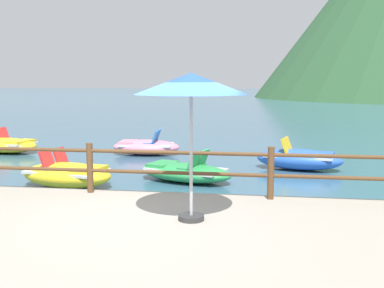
{
  "coord_description": "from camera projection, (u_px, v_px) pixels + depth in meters",
  "views": [
    {
      "loc": [
        1.54,
        -6.83,
        2.52
      ],
      "look_at": [
        -0.26,
        5.0,
        0.9
      ],
      "focal_mm": 43.86,
      "sensor_mm": 36.0,
      "label": 1
    }
  ],
  "objects": [
    {
      "name": "ground_plane",
      "position": [
        248.0,
        106.0,
        46.45
      ],
      "size": [
        200.0,
        200.0,
        0.0
      ],
      "primitive_type": "plane",
      "color": "#38607A"
    },
    {
      "name": "dock_railing",
      "position": [
        178.0,
        165.0,
        8.65
      ],
      "size": [
        23.92,
        0.12,
        0.95
      ],
      "color": "brown",
      "rests_on": "promenade_dock"
    },
    {
      "name": "beach_umbrella",
      "position": [
        191.0,
        86.0,
        6.92
      ],
      "size": [
        1.7,
        1.7,
        2.24
      ],
      "color": "#B2B2B7",
      "rests_on": "promenade_dock"
    },
    {
      "name": "pedal_boat_0",
      "position": [
        6.0,
        145.0,
        16.53
      ],
      "size": [
        2.68,
        1.88,
        0.85
      ],
      "color": "yellow",
      "rests_on": "ground"
    },
    {
      "name": "pedal_boat_1",
      "position": [
        300.0,
        159.0,
        13.35
      ],
      "size": [
        2.62,
        1.62,
        0.9
      ],
      "color": "blue",
      "rests_on": "ground"
    },
    {
      "name": "pedal_boat_3",
      "position": [
        185.0,
        172.0,
        11.83
      ],
      "size": [
        2.73,
        1.95,
        0.81
      ],
      "color": "green",
      "rests_on": "ground"
    },
    {
      "name": "pedal_boat_4",
      "position": [
        146.0,
        147.0,
        16.1
      ],
      "size": [
        2.37,
        1.4,
        0.85
      ],
      "color": "pink",
      "rests_on": "ground"
    },
    {
      "name": "pedal_boat_6",
      "position": [
        67.0,
        174.0,
        11.19
      ],
      "size": [
        2.5,
        1.74,
        0.89
      ],
      "color": "yellow",
      "rests_on": "ground"
    }
  ]
}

